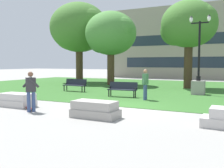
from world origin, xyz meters
TOP-DOWN VIEW (x-y plane):
  - ground_plane at (0.00, 0.00)m, footprint 140.00×140.00m
  - grass_lawn at (0.00, 10.00)m, footprint 40.00×20.00m
  - concrete_block_center at (-4.48, -2.10)m, footprint 1.80×0.90m
  - concrete_block_left at (0.15, -2.61)m, footprint 1.80×0.90m
  - person_skateboarder at (-2.88, -2.80)m, footprint 0.68×0.46m
  - skateboard at (-3.31, -2.52)m, footprint 0.96×0.74m
  - park_bench_near_left at (-5.87, 4.69)m, footprint 1.81×0.57m
  - park_bench_near_right at (-1.46, 3.39)m, footprint 1.84×0.68m
  - lamp_post_center at (2.46, 6.79)m, footprint 1.32×0.80m
  - tree_far_left at (0.95, 10.87)m, footprint 4.70×4.48m
  - tree_near_left at (-10.80, 12.48)m, footprint 6.44×6.13m
  - tree_far_right at (-6.31, 11.16)m, footprint 5.08×4.84m
  - person_bystander_near_lawn at (0.24, 2.72)m, footprint 0.25×0.62m
  - building_facade_distant at (-1.38, 24.50)m, footprint 23.48×1.03m

SIDE VIEW (x-z plane):
  - ground_plane at x=0.00m, z-range 0.00..0.00m
  - grass_lawn at x=0.00m, z-range 0.00..0.02m
  - skateboard at x=-3.31m, z-range 0.02..0.15m
  - concrete_block_center at x=-4.48m, z-range -0.01..0.63m
  - concrete_block_left at x=0.15m, z-range -0.01..0.63m
  - park_bench_near_left at x=-5.87m, z-range 0.09..0.99m
  - park_bench_near_right at x=-1.46m, z-range 0.09..0.99m
  - person_skateboarder at x=-2.88m, z-range 0.11..1.82m
  - person_bystander_near_lawn at x=0.24m, z-range 0.13..1.84m
  - lamp_post_center at x=2.46m, z-range -1.51..3.63m
  - tree_far_right at x=-6.31m, z-range 1.34..8.27m
  - building_facade_distant at x=-1.38m, z-range -0.01..9.75m
  - tree_far_left at x=0.95m, z-range 1.58..8.69m
  - tree_near_left at x=-10.80m, z-range 1.55..10.00m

